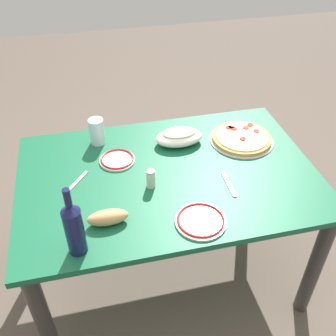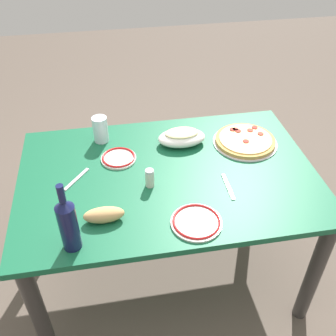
{
  "view_description": "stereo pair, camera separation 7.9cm",
  "coord_description": "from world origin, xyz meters",
  "px_view_note": "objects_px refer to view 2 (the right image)",
  "views": [
    {
      "loc": [
        -0.32,
        -1.35,
        1.87
      ],
      "look_at": [
        0.0,
        0.0,
        0.74
      ],
      "focal_mm": 41.8,
      "sensor_mm": 36.0,
      "label": 1
    },
    {
      "loc": [
        -0.24,
        -1.37,
        1.87
      ],
      "look_at": [
        0.0,
        0.0,
        0.74
      ],
      "focal_mm": 41.8,
      "sensor_mm": 36.0,
      "label": 2
    }
  ],
  "objects_px": {
    "pepperoni_pizza": "(245,141)",
    "side_plate_far": "(119,158)",
    "dining_table": "(168,191)",
    "baked_pasta_dish": "(182,137)",
    "spice_shaker": "(150,178)",
    "wine_bottle": "(68,223)",
    "side_plate_near": "(196,222)",
    "water_glass": "(100,129)",
    "bread_loaf": "(104,215)"
  },
  "relations": [
    {
      "from": "baked_pasta_dish",
      "to": "water_glass",
      "type": "relative_size",
      "value": 1.79
    },
    {
      "from": "dining_table",
      "to": "pepperoni_pizza",
      "type": "xyz_separation_m",
      "value": [
        0.43,
        0.17,
        0.12
      ]
    },
    {
      "from": "side_plate_far",
      "to": "bread_loaf",
      "type": "relative_size",
      "value": 1.03
    },
    {
      "from": "dining_table",
      "to": "water_glass",
      "type": "distance_m",
      "value": 0.47
    },
    {
      "from": "pepperoni_pizza",
      "to": "side_plate_far",
      "type": "distance_m",
      "value": 0.65
    },
    {
      "from": "water_glass",
      "to": "bread_loaf",
      "type": "distance_m",
      "value": 0.57
    },
    {
      "from": "wine_bottle",
      "to": "spice_shaker",
      "type": "bearing_deg",
      "value": 41.1
    },
    {
      "from": "pepperoni_pizza",
      "to": "baked_pasta_dish",
      "type": "bearing_deg",
      "value": 170.86
    },
    {
      "from": "dining_table",
      "to": "side_plate_far",
      "type": "distance_m",
      "value": 0.29
    },
    {
      "from": "pepperoni_pizza",
      "to": "baked_pasta_dish",
      "type": "xyz_separation_m",
      "value": [
        -0.32,
        0.05,
        0.03
      ]
    },
    {
      "from": "baked_pasta_dish",
      "to": "pepperoni_pizza",
      "type": "bearing_deg",
      "value": -9.14
    },
    {
      "from": "dining_table",
      "to": "baked_pasta_dish",
      "type": "distance_m",
      "value": 0.29
    },
    {
      "from": "side_plate_near",
      "to": "baked_pasta_dish",
      "type": "bearing_deg",
      "value": 84.59
    },
    {
      "from": "dining_table",
      "to": "water_glass",
      "type": "bearing_deg",
      "value": 132.17
    },
    {
      "from": "baked_pasta_dish",
      "to": "spice_shaker",
      "type": "relative_size",
      "value": 2.76
    },
    {
      "from": "dining_table",
      "to": "wine_bottle",
      "type": "height_order",
      "value": "wine_bottle"
    },
    {
      "from": "bread_loaf",
      "to": "dining_table",
      "type": "bearing_deg",
      "value": 39.51
    },
    {
      "from": "bread_loaf",
      "to": "wine_bottle",
      "type": "bearing_deg",
      "value": -138.02
    },
    {
      "from": "water_glass",
      "to": "side_plate_near",
      "type": "relative_size",
      "value": 0.65
    },
    {
      "from": "baked_pasta_dish",
      "to": "water_glass",
      "type": "height_order",
      "value": "water_glass"
    },
    {
      "from": "wine_bottle",
      "to": "side_plate_near",
      "type": "xyz_separation_m",
      "value": [
        0.48,
        0.03,
        -0.11
      ]
    },
    {
      "from": "bread_loaf",
      "to": "spice_shaker",
      "type": "xyz_separation_m",
      "value": [
        0.21,
        0.18,
        0.01
      ]
    },
    {
      "from": "baked_pasta_dish",
      "to": "bread_loaf",
      "type": "relative_size",
      "value": 1.46
    },
    {
      "from": "dining_table",
      "to": "side_plate_far",
      "type": "xyz_separation_m",
      "value": [
        -0.22,
        0.14,
        0.12
      ]
    },
    {
      "from": "side_plate_near",
      "to": "water_glass",
      "type": "bearing_deg",
      "value": 118.06
    },
    {
      "from": "pepperoni_pizza",
      "to": "water_glass",
      "type": "relative_size",
      "value": 2.42
    },
    {
      "from": "side_plate_far",
      "to": "bread_loaf",
      "type": "distance_m",
      "value": 0.4
    },
    {
      "from": "spice_shaker",
      "to": "dining_table",
      "type": "bearing_deg",
      "value": 37.01
    },
    {
      "from": "pepperoni_pizza",
      "to": "wine_bottle",
      "type": "distance_m",
      "value": 1.01
    },
    {
      "from": "pepperoni_pizza",
      "to": "side_plate_near",
      "type": "bearing_deg",
      "value": -126.62
    },
    {
      "from": "side_plate_near",
      "to": "side_plate_far",
      "type": "distance_m",
      "value": 0.55
    },
    {
      "from": "side_plate_near",
      "to": "side_plate_far",
      "type": "xyz_separation_m",
      "value": [
        -0.27,
        0.47,
        0.0
      ]
    },
    {
      "from": "side_plate_far",
      "to": "spice_shaker",
      "type": "height_order",
      "value": "spice_shaker"
    },
    {
      "from": "pepperoni_pizza",
      "to": "side_plate_far",
      "type": "xyz_separation_m",
      "value": [
        -0.65,
        -0.03,
        -0.01
      ]
    },
    {
      "from": "baked_pasta_dish",
      "to": "water_glass",
      "type": "bearing_deg",
      "value": 166.1
    },
    {
      "from": "baked_pasta_dish",
      "to": "side_plate_far",
      "type": "bearing_deg",
      "value": -166.56
    },
    {
      "from": "side_plate_far",
      "to": "spice_shaker",
      "type": "relative_size",
      "value": 1.96
    },
    {
      "from": "water_glass",
      "to": "spice_shaker",
      "type": "relative_size",
      "value": 1.55
    },
    {
      "from": "dining_table",
      "to": "baked_pasta_dish",
      "type": "relative_size",
      "value": 5.7
    },
    {
      "from": "side_plate_far",
      "to": "wine_bottle",
      "type": "bearing_deg",
      "value": -112.57
    },
    {
      "from": "dining_table",
      "to": "water_glass",
      "type": "height_order",
      "value": "water_glass"
    },
    {
      "from": "wine_bottle",
      "to": "baked_pasta_dish",
      "type": "bearing_deg",
      "value": 47.42
    },
    {
      "from": "baked_pasta_dish",
      "to": "side_plate_near",
      "type": "distance_m",
      "value": 0.56
    },
    {
      "from": "dining_table",
      "to": "spice_shaker",
      "type": "height_order",
      "value": "spice_shaker"
    },
    {
      "from": "wine_bottle",
      "to": "side_plate_far",
      "type": "bearing_deg",
      "value": 67.43
    },
    {
      "from": "wine_bottle",
      "to": "side_plate_near",
      "type": "height_order",
      "value": "wine_bottle"
    },
    {
      "from": "dining_table",
      "to": "baked_pasta_dish",
      "type": "xyz_separation_m",
      "value": [
        0.11,
        0.22,
        0.15
      ]
    },
    {
      "from": "pepperoni_pizza",
      "to": "spice_shaker",
      "type": "xyz_separation_m",
      "value": [
        -0.52,
        -0.24,
        0.03
      ]
    },
    {
      "from": "pepperoni_pizza",
      "to": "side_plate_near",
      "type": "distance_m",
      "value": 0.62
    },
    {
      "from": "wine_bottle",
      "to": "spice_shaker",
      "type": "relative_size",
      "value": 3.47
    }
  ]
}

